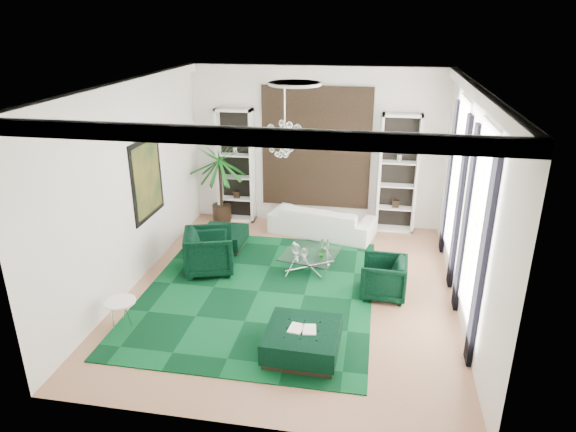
% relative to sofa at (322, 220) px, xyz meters
% --- Properties ---
extents(floor, '(6.00, 7.00, 0.02)m').
position_rel_sofa_xyz_m(floor, '(-0.27, -2.72, -0.36)').
color(floor, '#AE7C5C').
rests_on(floor, ground).
extents(ceiling, '(6.00, 7.00, 0.02)m').
position_rel_sofa_xyz_m(ceiling, '(-0.27, -2.72, 3.46)').
color(ceiling, white).
rests_on(ceiling, ground).
extents(wall_back, '(6.00, 0.02, 3.80)m').
position_rel_sofa_xyz_m(wall_back, '(-0.27, 0.79, 1.55)').
color(wall_back, white).
rests_on(wall_back, ground).
extents(wall_front, '(6.00, 0.02, 3.80)m').
position_rel_sofa_xyz_m(wall_front, '(-0.27, -6.23, 1.55)').
color(wall_front, white).
rests_on(wall_front, ground).
extents(wall_left, '(0.02, 7.00, 3.80)m').
position_rel_sofa_xyz_m(wall_left, '(-3.28, -2.72, 1.55)').
color(wall_left, white).
rests_on(wall_left, ground).
extents(wall_right, '(0.02, 7.00, 3.80)m').
position_rel_sofa_xyz_m(wall_right, '(2.74, -2.72, 1.55)').
color(wall_right, white).
rests_on(wall_right, ground).
extents(crown_molding, '(6.00, 7.00, 0.18)m').
position_rel_sofa_xyz_m(crown_molding, '(-0.27, -2.72, 3.35)').
color(crown_molding, white).
rests_on(crown_molding, ceiling).
extents(ceiling_medallion, '(0.90, 0.90, 0.05)m').
position_rel_sofa_xyz_m(ceiling_medallion, '(-0.27, -2.42, 3.42)').
color(ceiling_medallion, white).
rests_on(ceiling_medallion, ceiling).
extents(tapestry, '(2.50, 0.06, 2.80)m').
position_rel_sofa_xyz_m(tapestry, '(-0.27, 0.74, 1.55)').
color(tapestry, black).
rests_on(tapestry, wall_back).
extents(shelving_left, '(0.90, 0.38, 2.80)m').
position_rel_sofa_xyz_m(shelving_left, '(-2.22, 0.59, 1.05)').
color(shelving_left, white).
rests_on(shelving_left, floor).
extents(shelving_right, '(0.90, 0.38, 2.80)m').
position_rel_sofa_xyz_m(shelving_right, '(1.68, 0.59, 1.05)').
color(shelving_right, white).
rests_on(shelving_right, floor).
extents(painting, '(0.04, 1.30, 1.60)m').
position_rel_sofa_xyz_m(painting, '(-3.24, -2.12, 1.50)').
color(painting, black).
rests_on(painting, wall_left).
extents(window_near, '(0.03, 1.10, 2.90)m').
position_rel_sofa_xyz_m(window_near, '(2.72, -3.62, 1.55)').
color(window_near, white).
rests_on(window_near, wall_right).
extents(curtain_near_a, '(0.07, 0.30, 3.25)m').
position_rel_sofa_xyz_m(curtain_near_a, '(2.69, -4.40, 1.30)').
color(curtain_near_a, black).
rests_on(curtain_near_a, floor).
extents(curtain_near_b, '(0.07, 0.30, 3.25)m').
position_rel_sofa_xyz_m(curtain_near_b, '(2.69, -2.84, 1.30)').
color(curtain_near_b, black).
rests_on(curtain_near_b, floor).
extents(window_far, '(0.03, 1.10, 2.90)m').
position_rel_sofa_xyz_m(window_far, '(2.72, -1.22, 1.55)').
color(window_far, white).
rests_on(window_far, wall_right).
extents(curtain_far_a, '(0.07, 0.30, 3.25)m').
position_rel_sofa_xyz_m(curtain_far_a, '(2.69, -2.00, 1.30)').
color(curtain_far_a, black).
rests_on(curtain_far_a, floor).
extents(curtain_far_b, '(0.07, 0.30, 3.25)m').
position_rel_sofa_xyz_m(curtain_far_b, '(2.69, -0.44, 1.30)').
color(curtain_far_b, black).
rests_on(curtain_far_b, floor).
extents(rug, '(4.20, 5.00, 0.02)m').
position_rel_sofa_xyz_m(rug, '(-0.86, -2.91, -0.34)').
color(rug, black).
rests_on(rug, floor).
extents(sofa, '(2.56, 1.47, 0.70)m').
position_rel_sofa_xyz_m(sofa, '(0.00, 0.00, 0.00)').
color(sofa, white).
rests_on(sofa, floor).
extents(armchair_left, '(1.20, 1.18, 0.88)m').
position_rel_sofa_xyz_m(armchair_left, '(-2.01, -2.25, 0.09)').
color(armchair_left, black).
rests_on(armchair_left, floor).
extents(armchair_right, '(0.86, 0.83, 0.74)m').
position_rel_sofa_xyz_m(armchair_right, '(1.43, -2.63, 0.02)').
color(armchair_right, black).
rests_on(armchair_right, floor).
extents(coffee_table, '(1.25, 1.25, 0.36)m').
position_rel_sofa_xyz_m(coffee_table, '(-0.03, -1.83, -0.17)').
color(coffee_table, white).
rests_on(coffee_table, floor).
extents(ottoman_side, '(0.95, 0.95, 0.41)m').
position_rel_sofa_xyz_m(ottoman_side, '(-2.08, -1.09, -0.15)').
color(ottoman_side, black).
rests_on(ottoman_side, floor).
extents(ottoman_front, '(1.13, 1.13, 0.44)m').
position_rel_sofa_xyz_m(ottoman_front, '(0.23, -4.63, -0.13)').
color(ottoman_front, black).
rests_on(ottoman_front, floor).
extents(book, '(0.42, 0.28, 0.03)m').
position_rel_sofa_xyz_m(book, '(0.23, -4.63, 0.10)').
color(book, white).
rests_on(book, ottoman_front).
extents(side_table, '(0.66, 0.66, 0.48)m').
position_rel_sofa_xyz_m(side_table, '(-2.82, -4.43, -0.11)').
color(side_table, white).
rests_on(side_table, floor).
extents(palm, '(2.08, 2.08, 2.56)m').
position_rel_sofa_xyz_m(palm, '(-2.57, 0.43, 0.93)').
color(palm, '#155B19').
rests_on(palm, floor).
extents(chandelier, '(0.86, 0.86, 0.69)m').
position_rel_sofa_xyz_m(chandelier, '(-0.41, -2.62, 2.50)').
color(chandelier, white).
rests_on(chandelier, ceiling).
extents(table_plant, '(0.17, 0.15, 0.25)m').
position_rel_sofa_xyz_m(table_plant, '(0.23, -2.05, 0.13)').
color(table_plant, '#155B19').
rests_on(table_plant, coffee_table).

